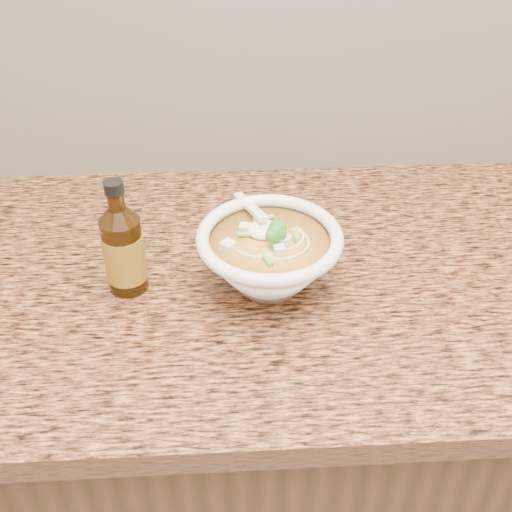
{
  "coord_description": "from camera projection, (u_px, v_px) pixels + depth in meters",
  "views": [
    {
      "loc": [
        -0.17,
        0.88,
        1.54
      ],
      "look_at": [
        -0.12,
        1.63,
        0.96
      ],
      "focal_mm": 45.0,
      "sensor_mm": 36.0,
      "label": 1
    }
  ],
  "objects": [
    {
      "name": "soup_bowl",
      "position": [
        269.0,
        258.0,
        0.96
      ],
      "size": [
        0.22,
        0.24,
        0.12
      ],
      "rotation": [
        0.0,
        0.0,
        0.37
      ],
      "color": "white",
      "rests_on": "counter_slab"
    },
    {
      "name": "counter_slab",
      "position": [
        330.0,
        275.0,
        1.04
      ],
      "size": [
        4.0,
        0.68,
        0.04
      ],
      "primitive_type": "cube",
      "color": "#9B6239",
      "rests_on": "cabinet"
    },
    {
      "name": "cabinet",
      "position": [
        314.0,
        443.0,
        1.32
      ],
      "size": [
        4.0,
        0.65,
        0.86
      ],
      "primitive_type": "cube",
      "color": "#311E0E",
      "rests_on": "ground"
    },
    {
      "name": "hot_sauce_bottle",
      "position": [
        124.0,
        250.0,
        0.94
      ],
      "size": [
        0.08,
        0.08,
        0.19
      ],
      "rotation": [
        0.0,
        0.0,
        -0.33
      ],
      "color": "#402408",
      "rests_on": "counter_slab"
    }
  ]
}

